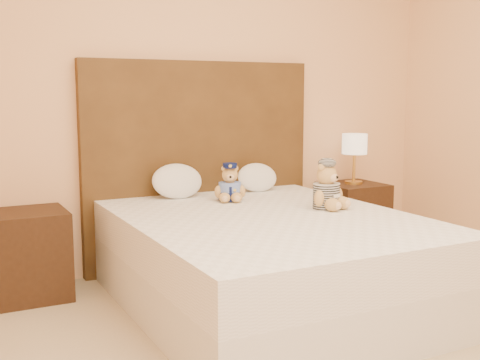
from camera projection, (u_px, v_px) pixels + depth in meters
name	position (u px, v px, depth m)	size (l,w,h in m)	color
bed	(268.00, 261.00, 3.60)	(1.60, 2.00, 0.55)	white
headboard	(200.00, 164.00, 4.42)	(1.75, 0.08, 1.50)	#533718
nightstand_left	(30.00, 255.00, 3.74)	(0.45, 0.45, 0.55)	#331E10
nightstand_right	(353.00, 217.00, 4.87)	(0.45, 0.45, 0.55)	#331E10
lamp	(355.00, 147.00, 4.79)	(0.20, 0.20, 0.40)	gold
teddy_police	(230.00, 182.00, 4.03)	(0.22, 0.21, 0.25)	#B79047
teddy_prisoner	(327.00, 185.00, 3.76)	(0.26, 0.25, 0.30)	#B79047
pillow_left	(177.00, 179.00, 4.16)	(0.36, 0.24, 0.26)	white
pillow_right	(257.00, 176.00, 4.45)	(0.32, 0.21, 0.22)	white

